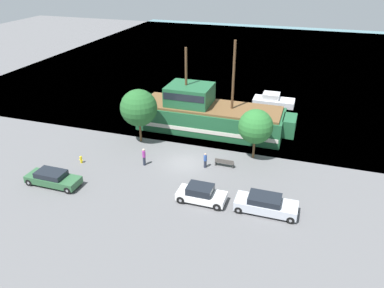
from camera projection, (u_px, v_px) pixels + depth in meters
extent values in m
plane|color=#5B5B5E|center=(185.00, 163.00, 37.31)|extent=(160.00, 160.00, 0.00)
plane|color=slate|center=(257.00, 59.00, 74.58)|extent=(80.00, 80.00, 0.00)
cube|color=#1E5633|center=(210.00, 119.00, 43.77)|extent=(16.81, 5.40, 2.79)
cube|color=silver|center=(210.00, 122.00, 43.96)|extent=(16.47, 5.48, 0.45)
cube|color=#1E5633|center=(289.00, 126.00, 41.08)|extent=(1.40, 2.97, 1.95)
cube|color=brown|center=(210.00, 107.00, 43.08)|extent=(16.13, 4.97, 0.25)
cube|color=#1E5633|center=(190.00, 94.00, 43.23)|extent=(5.04, 4.32, 2.21)
cube|color=black|center=(190.00, 92.00, 43.08)|extent=(4.79, 4.38, 0.79)
cylinder|color=#4C331E|center=(234.00, 76.00, 40.60)|extent=(0.28, 0.28, 7.62)
cylinder|color=#4C331E|center=(186.00, 76.00, 42.38)|extent=(0.28, 0.28, 6.48)
cube|color=silver|center=(274.00, 102.00, 51.58)|extent=(5.54, 2.52, 0.85)
cube|color=silver|center=(271.00, 96.00, 51.32)|extent=(2.22, 1.97, 0.78)
cube|color=black|center=(276.00, 96.00, 51.14)|extent=(0.12, 1.76, 0.62)
cube|color=white|center=(201.00, 196.00, 31.30)|extent=(4.09, 1.78, 0.60)
cube|color=black|center=(200.00, 189.00, 31.05)|extent=(2.13, 1.61, 0.64)
cylinder|color=black|center=(217.00, 207.00, 30.28)|extent=(0.69, 0.22, 0.69)
cylinder|color=gray|center=(217.00, 207.00, 30.28)|extent=(0.26, 0.25, 0.26)
cylinder|color=black|center=(222.00, 196.00, 31.64)|extent=(0.69, 0.22, 0.69)
cylinder|color=gray|center=(222.00, 196.00, 31.64)|extent=(0.26, 0.25, 0.26)
cylinder|color=black|center=(181.00, 200.00, 31.15)|extent=(0.69, 0.22, 0.69)
cylinder|color=gray|center=(181.00, 200.00, 31.15)|extent=(0.26, 0.25, 0.26)
cylinder|color=black|center=(187.00, 190.00, 32.51)|extent=(0.69, 0.22, 0.69)
cylinder|color=gray|center=(187.00, 190.00, 32.51)|extent=(0.26, 0.25, 0.26)
cube|color=#2D5B38|center=(53.00, 179.00, 33.57)|extent=(4.97, 1.79, 0.63)
cube|color=black|center=(51.00, 174.00, 33.35)|extent=(2.59, 1.61, 0.49)
cylinder|color=black|center=(68.00, 190.00, 32.43)|extent=(0.67, 0.22, 0.67)
cylinder|color=gray|center=(68.00, 190.00, 32.43)|extent=(0.25, 0.25, 0.25)
cylinder|color=black|center=(78.00, 181.00, 33.79)|extent=(0.67, 0.22, 0.67)
cylinder|color=gray|center=(78.00, 181.00, 33.79)|extent=(0.25, 0.25, 0.25)
cylinder|color=black|center=(29.00, 182.00, 33.55)|extent=(0.67, 0.22, 0.67)
cylinder|color=gray|center=(29.00, 182.00, 33.55)|extent=(0.25, 0.25, 0.25)
cylinder|color=black|center=(41.00, 174.00, 34.92)|extent=(0.67, 0.22, 0.67)
cylinder|color=gray|center=(41.00, 174.00, 34.92)|extent=(0.25, 0.25, 0.25)
cube|color=#B7BCC6|center=(266.00, 206.00, 30.02)|extent=(4.96, 1.93, 0.74)
cube|color=black|center=(265.00, 199.00, 29.78)|extent=(2.58, 1.74, 0.51)
cylinder|color=black|center=(291.00, 220.00, 28.84)|extent=(0.62, 0.22, 0.62)
cylinder|color=gray|center=(291.00, 220.00, 28.84)|extent=(0.24, 0.25, 0.24)
cylinder|color=black|center=(292.00, 207.00, 30.32)|extent=(0.62, 0.22, 0.62)
cylinder|color=gray|center=(292.00, 207.00, 30.32)|extent=(0.24, 0.25, 0.24)
cylinder|color=black|center=(238.00, 210.00, 29.98)|extent=(0.62, 0.22, 0.62)
cylinder|color=gray|center=(238.00, 210.00, 29.98)|extent=(0.24, 0.25, 0.24)
cylinder|color=black|center=(243.00, 198.00, 31.46)|extent=(0.62, 0.22, 0.62)
cylinder|color=gray|center=(243.00, 198.00, 31.46)|extent=(0.24, 0.25, 0.24)
cylinder|color=yellow|center=(81.00, 160.00, 37.26)|extent=(0.22, 0.22, 0.56)
sphere|color=yellow|center=(81.00, 157.00, 37.10)|extent=(0.25, 0.25, 0.25)
cylinder|color=yellow|center=(80.00, 160.00, 37.29)|extent=(0.10, 0.09, 0.09)
cylinder|color=yellow|center=(83.00, 160.00, 37.21)|extent=(0.10, 0.09, 0.09)
cube|color=#4C4742|center=(225.00, 162.00, 36.59)|extent=(1.86, 0.45, 0.05)
cube|color=#4C4742|center=(224.00, 161.00, 36.33)|extent=(1.86, 0.06, 0.40)
cube|color=#2D2D2D|center=(216.00, 163.00, 36.94)|extent=(0.12, 0.36, 0.40)
cube|color=#2D2D2D|center=(233.00, 166.00, 36.45)|extent=(0.12, 0.36, 0.40)
cylinder|color=#232838|center=(205.00, 164.00, 36.42)|extent=(0.27, 0.27, 0.76)
cylinder|color=#2D4C93|center=(205.00, 158.00, 36.12)|extent=(0.32, 0.32, 0.58)
sphere|color=tan|center=(205.00, 154.00, 35.94)|extent=(0.21, 0.21, 0.21)
cylinder|color=#232838|center=(144.00, 161.00, 36.80)|extent=(0.27, 0.27, 0.89)
cylinder|color=#99338C|center=(144.00, 154.00, 36.44)|extent=(0.32, 0.32, 0.68)
sphere|color=beige|center=(144.00, 150.00, 36.23)|extent=(0.24, 0.24, 0.24)
cylinder|color=brown|center=(140.00, 132.00, 41.22)|extent=(0.24, 0.24, 2.27)
sphere|color=#235B28|center=(139.00, 108.00, 39.93)|extent=(3.99, 3.99, 3.99)
cylinder|color=brown|center=(254.00, 149.00, 37.91)|extent=(0.24, 0.24, 2.02)
sphere|color=#286B2D|center=(256.00, 126.00, 36.79)|extent=(3.45, 3.45, 3.45)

